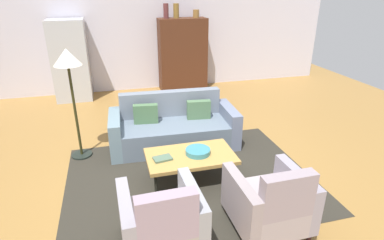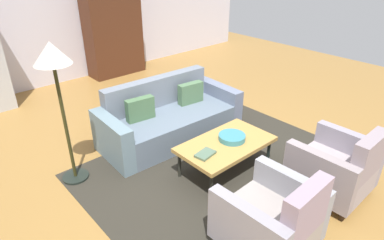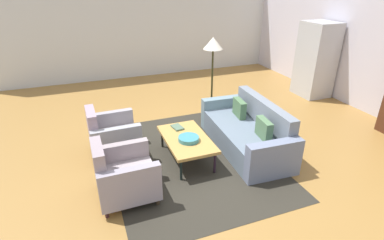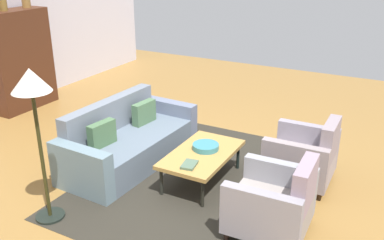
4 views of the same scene
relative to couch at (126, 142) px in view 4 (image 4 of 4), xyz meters
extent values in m
plane|color=olive|center=(-0.05, -0.88, -0.29)|extent=(11.98, 11.98, 0.00)
cube|color=#2D2A23|center=(0.00, -1.14, -0.28)|extent=(3.40, 2.60, 0.01)
cube|color=slate|center=(0.00, -0.09, -0.08)|extent=(1.78, 0.98, 0.42)
cube|color=slate|center=(0.01, 0.27, 0.14)|extent=(1.75, 0.26, 0.86)
cube|color=slate|center=(0.96, -0.13, 0.02)|extent=(0.22, 0.91, 0.62)
cube|color=slate|center=(-0.96, -0.04, 0.02)|extent=(0.22, 0.91, 0.62)
cube|color=#4B6C4A|center=(0.45, -0.01, 0.29)|extent=(0.41, 0.17, 0.32)
cube|color=#476945|center=(-0.45, 0.03, 0.29)|extent=(0.41, 0.17, 0.32)
cylinder|color=black|center=(-0.53, -0.91, -0.11)|extent=(0.04, 0.04, 0.36)
cylinder|color=black|center=(0.53, -0.91, -0.11)|extent=(0.04, 0.04, 0.36)
cylinder|color=black|center=(-0.53, -1.47, -0.11)|extent=(0.04, 0.04, 0.36)
cylinder|color=black|center=(0.53, -1.47, -0.11)|extent=(0.04, 0.04, 0.36)
cube|color=#B18643|center=(0.00, -1.19, 0.10)|extent=(1.20, 0.70, 0.05)
cylinder|color=black|center=(-0.95, -1.96, -0.24)|extent=(0.05, 0.05, 0.10)
cylinder|color=#341D22|center=(-0.27, -1.94, -0.24)|extent=(0.05, 0.05, 0.10)
cylinder|color=#3A2720|center=(-0.25, -2.62, -0.24)|extent=(0.05, 0.05, 0.10)
cube|color=gray|center=(-0.60, -2.29, -0.04)|extent=(0.58, 0.82, 0.30)
cube|color=gray|center=(-0.59, -2.62, 0.20)|extent=(0.56, 0.16, 0.78)
cube|color=gray|center=(-0.94, -2.30, 0.09)|extent=(0.14, 0.80, 0.56)
cube|color=gray|center=(-0.26, -2.28, 0.09)|extent=(0.14, 0.80, 0.56)
cylinder|color=#322012|center=(0.25, -1.95, -0.24)|extent=(0.05, 0.05, 0.10)
cylinder|color=#382A1C|center=(0.93, -1.94, -0.24)|extent=(0.05, 0.05, 0.10)
cylinder|color=#352416|center=(0.26, -2.63, -0.24)|extent=(0.05, 0.05, 0.10)
cylinder|color=#321B1F|center=(0.94, -2.62, -0.24)|extent=(0.05, 0.05, 0.10)
cube|color=#9D9095|center=(0.60, -2.29, -0.04)|extent=(0.57, 0.81, 0.30)
cube|color=gray|center=(0.60, -2.62, 0.20)|extent=(0.56, 0.15, 0.78)
cube|color=gray|center=(0.26, -2.29, 0.09)|extent=(0.13, 0.80, 0.56)
cube|color=gray|center=(0.94, -2.28, 0.09)|extent=(0.13, 0.80, 0.56)
cylinder|color=teal|center=(0.10, -1.19, 0.16)|extent=(0.34, 0.34, 0.07)
cube|color=#4E6953|center=(-0.39, -1.22, 0.14)|extent=(0.26, 0.19, 0.03)
cube|color=#492616|center=(0.90, 3.03, 0.61)|extent=(1.20, 0.50, 1.80)
cube|color=#3D2C1E|center=(1.20, 3.29, 0.61)|extent=(0.56, 0.01, 1.51)
cylinder|color=olive|center=(0.75, 3.03, 1.68)|extent=(0.14, 0.14, 0.34)
cylinder|color=olive|center=(1.25, 3.03, 1.61)|extent=(0.15, 0.15, 0.19)
cylinder|color=black|center=(-1.52, -0.06, -0.27)|extent=(0.32, 0.32, 0.03)
cylinder|color=#2E2C13|center=(-1.52, -0.06, 0.47)|extent=(0.04, 0.04, 1.45)
cone|color=beige|center=(-1.52, -0.06, 1.31)|extent=(0.40, 0.40, 0.24)
camera|label=1|loc=(-0.96, -4.83, 2.25)|focal=29.54mm
camera|label=2|loc=(-2.68, -3.54, 2.28)|focal=31.10mm
camera|label=3|loc=(4.14, -2.65, 2.54)|focal=28.32mm
camera|label=4|loc=(-4.32, -3.36, 2.51)|focal=39.86mm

